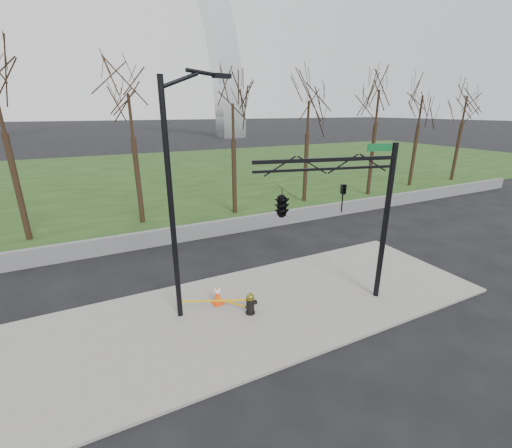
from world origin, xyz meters
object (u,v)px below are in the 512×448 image
traffic_signal_mast (304,201)px  fire_hydrant (251,304)px  traffic_cone (218,294)px  street_light (177,188)px

traffic_signal_mast → fire_hydrant: bearing=-179.0°
fire_hydrant → traffic_cone: 1.40m
traffic_signal_mast → street_light: bearing=172.7°
traffic_cone → traffic_signal_mast: traffic_signal_mast is taller
fire_hydrant → street_light: 4.81m
street_light → traffic_signal_mast: (3.88, -1.43, -0.55)m
fire_hydrant → traffic_cone: (-0.84, 1.12, 0.00)m
traffic_cone → street_light: (-1.24, -0.07, 4.21)m
fire_hydrant → traffic_signal_mast: bearing=-29.0°
traffic_cone → street_light: street_light is taller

